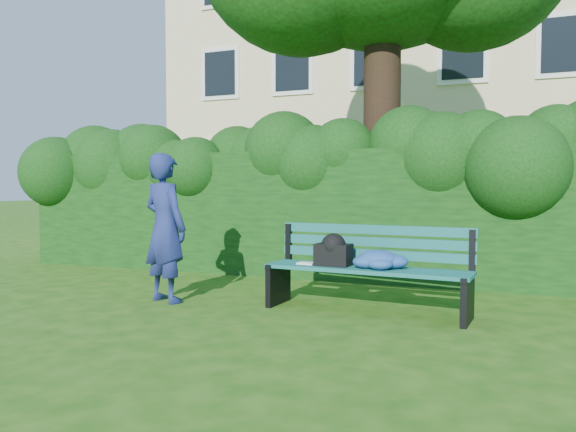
% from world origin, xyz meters
% --- Properties ---
extents(ground, '(80.00, 80.00, 0.00)m').
position_xyz_m(ground, '(0.00, 0.00, 0.00)').
color(ground, '#1C520E').
rests_on(ground, ground).
extents(apartment_building, '(16.00, 8.08, 12.00)m').
position_xyz_m(apartment_building, '(-0.00, 13.99, 6.00)').
color(apartment_building, beige).
rests_on(apartment_building, ground).
extents(hedge, '(10.00, 1.00, 1.80)m').
position_xyz_m(hedge, '(0.00, 2.20, 0.90)').
color(hedge, black).
rests_on(hedge, ground).
extents(park_bench, '(2.15, 0.72, 0.89)m').
position_xyz_m(park_bench, '(1.07, 0.08, 0.50)').
color(park_bench, '#0E493F').
rests_on(park_bench, ground).
extents(man_reading, '(0.70, 0.57, 1.67)m').
position_xyz_m(man_reading, '(-1.15, -0.25, 0.84)').
color(man_reading, navy).
rests_on(man_reading, ground).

